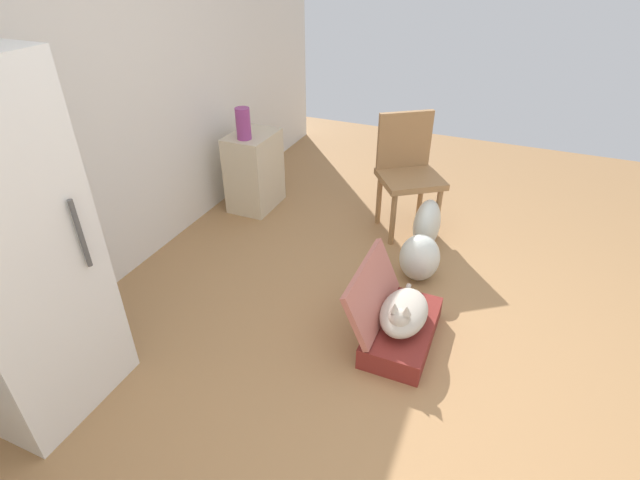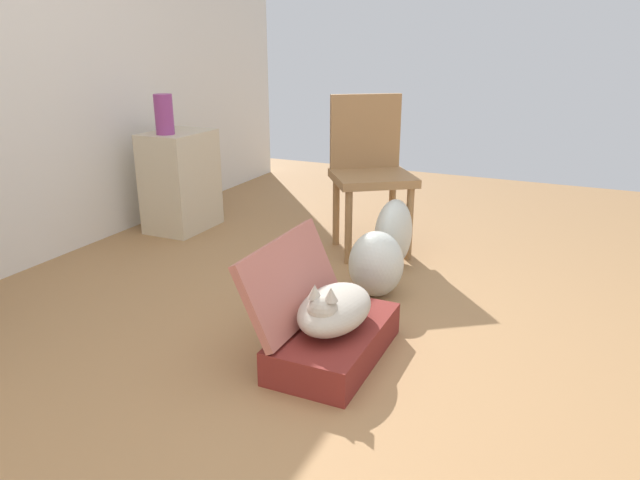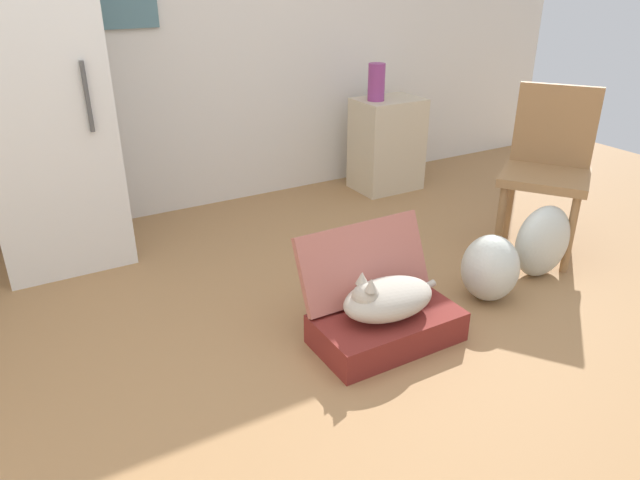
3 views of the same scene
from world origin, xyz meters
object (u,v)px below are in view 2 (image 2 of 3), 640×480
Objects in this scene: suitcase_base at (334,342)px; cat at (334,309)px; chair at (370,167)px; vase_tall at (164,114)px; plastic_bag_white at (376,264)px; plastic_bag_clear at (393,234)px; side_table at (181,181)px.

cat reaches higher than suitcase_base.
vase_tall is at bearing 156.27° from chair.
vase_tall is 1.39m from chair.
plastic_bag_white is 0.43m from plastic_bag_clear.
cat is 1.27× the size of plastic_bag_clear.
chair is at bearing 23.32° from plastic_bag_white.
side_table is at bearing 72.04° from plastic_bag_white.
suitcase_base is 0.69m from plastic_bag_white.
suitcase_base is 1.27× the size of cat.
chair is (0.27, -1.34, -0.28)m from vase_tall.
plastic_bag_clear is at bearing -89.28° from vase_tall.
plastic_bag_clear is 0.48m from chair.
plastic_bag_white is 1.34× the size of vase_tall.
chair is (0.15, -1.34, 0.19)m from side_table.
plastic_bag_white is 1.72m from side_table.
plastic_bag_white is 0.51× the size of side_table.
plastic_bag_clear is at bearing 5.19° from cat.
vase_tall reaches higher than plastic_bag_clear.
side_table reaches higher than suitcase_base.
suitcase_base is at bearing -1.99° from cat.
plastic_bag_white is 0.85× the size of plastic_bag_clear.
chair reaches higher than suitcase_base.
chair is (0.68, 0.29, 0.36)m from plastic_bag_white.
suitcase_base is at bearing -175.18° from plastic_bag_white.
side_table is at bearing 54.44° from suitcase_base.
vase_tall reaches higher than cat.
cat reaches higher than plastic_bag_white.
vase_tall is (-0.12, -0.00, 0.47)m from side_table.
plastic_bag_clear reaches higher than plastic_bag_white.
suitcase_base is at bearing -125.56° from side_table.
cat is at bearing -174.81° from plastic_bag_clear.
plastic_bag_white is 0.36× the size of chair.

